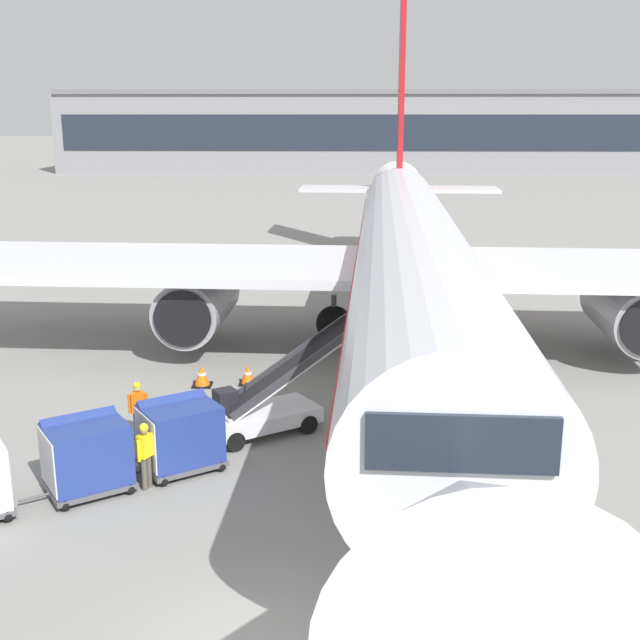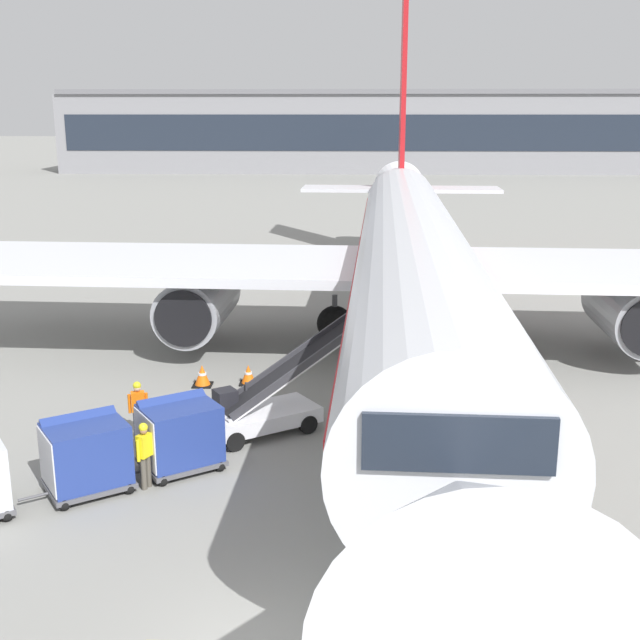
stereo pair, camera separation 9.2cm
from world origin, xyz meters
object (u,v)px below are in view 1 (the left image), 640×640
object	(u,v)px
baggage_cart_second	(86,454)
ground_crew_by_carts	(138,407)
parked_airplane	(410,254)
ground_crew_by_loader	(145,451)
safety_cone_engine_keepout	(202,376)
belt_loader	(267,403)
safety_cone_wingtip	(248,375)
baggage_cart_lead	(180,433)

from	to	relation	value
baggage_cart_second	ground_crew_by_carts	size ratio (longest dim) A/B	1.55
parked_airplane	ground_crew_by_loader	world-z (taller)	parked_airplane
baggage_cart_second	safety_cone_engine_keepout	xyz separation A→B (m)	(1.48, 7.89, -0.64)
baggage_cart_second	ground_crew_by_carts	bearing A→B (deg)	81.64
ground_crew_by_loader	baggage_cart_second	bearing A→B (deg)	-172.50
belt_loader	ground_crew_by_carts	size ratio (longest dim) A/B	2.90
belt_loader	baggage_cart_second	size ratio (longest dim) A/B	1.87
baggage_cart_second	belt_loader	bearing A→B (deg)	43.67
parked_airplane	ground_crew_by_loader	distance (m)	14.65
parked_airplane	safety_cone_wingtip	world-z (taller)	parked_airplane
parked_airplane	safety_cone_engine_keepout	distance (m)	9.39
safety_cone_wingtip	safety_cone_engine_keepout	bearing A→B (deg)	-171.38
parked_airplane	safety_cone_wingtip	bearing A→B (deg)	-143.66
ground_crew_by_loader	safety_cone_engine_keepout	xyz separation A→B (m)	(0.05, 7.71, -0.64)
ground_crew_by_loader	safety_cone_engine_keepout	size ratio (longest dim) A/B	2.34
parked_airplane	baggage_cart_lead	distance (m)	13.36
safety_cone_engine_keepout	ground_crew_by_carts	bearing A→B (deg)	-102.18
parked_airplane	baggage_cart_lead	bearing A→B (deg)	-121.72
ground_crew_by_carts	parked_airplane	bearing A→B (deg)	47.45
baggage_cart_lead	ground_crew_by_carts	world-z (taller)	baggage_cart_lead
belt_loader	ground_crew_by_carts	world-z (taller)	belt_loader
baggage_cart_lead	safety_cone_wingtip	distance (m)	6.89
parked_airplane	belt_loader	distance (m)	10.21
ground_crew_by_loader	safety_cone_wingtip	bearing A→B (deg)	78.46
baggage_cart_second	ground_crew_by_carts	world-z (taller)	baggage_cart_second
belt_loader	ground_crew_by_carts	bearing A→B (deg)	-169.41
ground_crew_by_loader	ground_crew_by_carts	world-z (taller)	same
baggage_cart_lead	ground_crew_by_carts	xyz separation A→B (m)	(-1.58, 1.91, -0.00)
belt_loader	baggage_cart_lead	distance (m)	3.32
ground_crew_by_carts	safety_cone_engine_keepout	xyz separation A→B (m)	(1.00, 4.64, -0.64)
parked_airplane	safety_cone_engine_keepout	size ratio (longest dim) A/B	64.65
ground_crew_by_loader	ground_crew_by_carts	distance (m)	3.21
belt_loader	ground_crew_by_loader	size ratio (longest dim) A/B	2.90
safety_cone_wingtip	ground_crew_by_carts	bearing A→B (deg)	-117.78
baggage_cart_second	ground_crew_by_loader	size ratio (longest dim) A/B	1.55
ground_crew_by_loader	safety_cone_wingtip	size ratio (longest dim) A/B	2.53
belt_loader	ground_crew_by_carts	distance (m)	3.71
parked_airplane	ground_crew_by_carts	bearing A→B (deg)	-132.55
belt_loader	safety_cone_engine_keepout	xyz separation A→B (m)	(-2.64, 3.96, -0.52)
ground_crew_by_loader	ground_crew_by_carts	size ratio (longest dim) A/B	1.00
parked_airplane	safety_cone_engine_keepout	xyz separation A→B (m)	(-7.44, -4.55, -3.49)
belt_loader	safety_cone_wingtip	world-z (taller)	belt_loader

